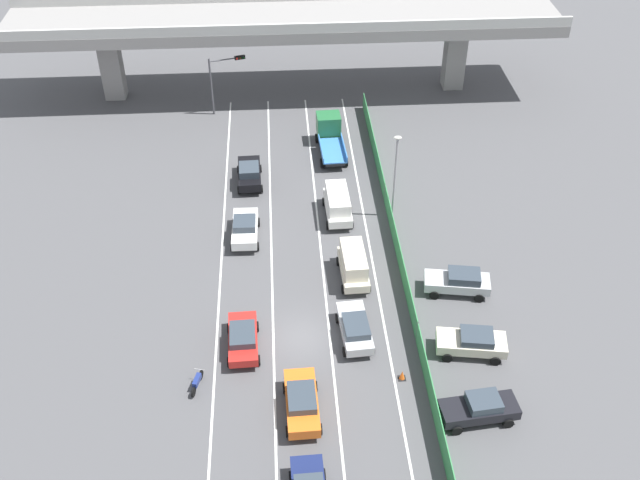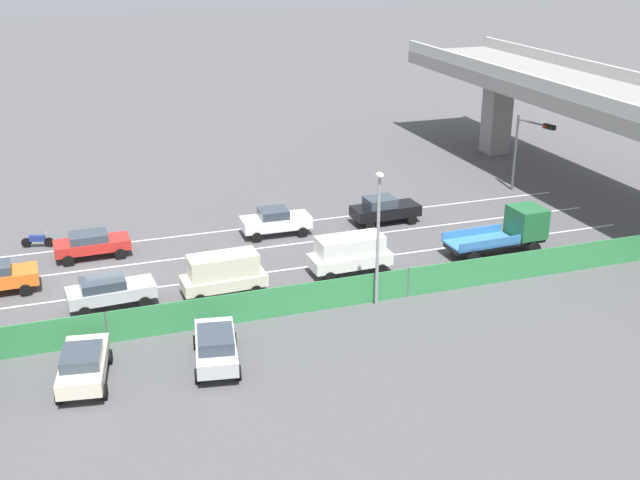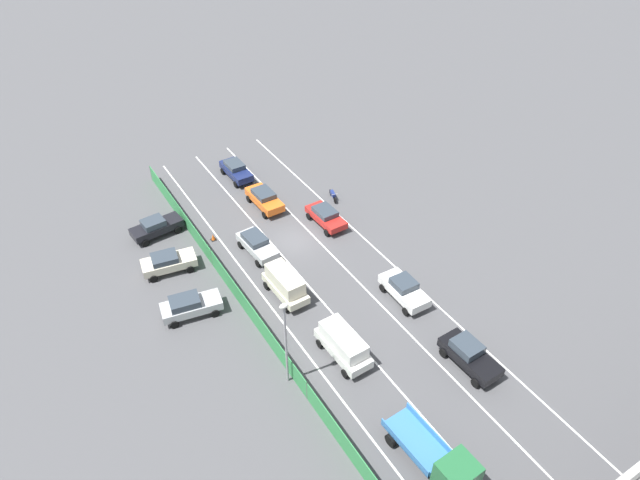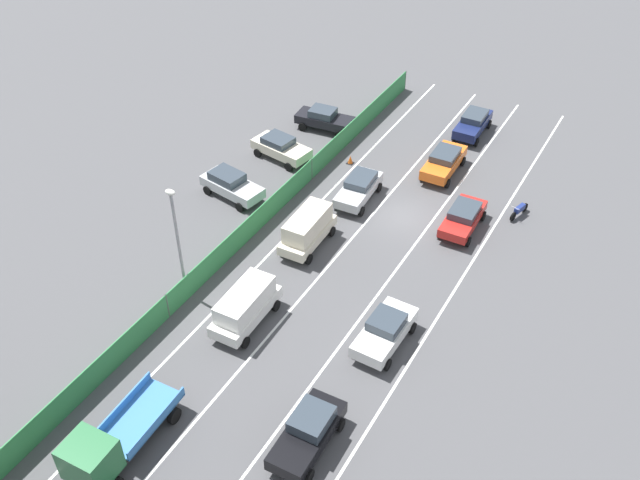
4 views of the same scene
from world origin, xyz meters
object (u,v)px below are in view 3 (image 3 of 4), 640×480
at_px(car_van_white, 343,344).
at_px(street_lamp, 286,336).
at_px(motorcycle, 333,195).
at_px(parked_sedan_dark, 156,227).
at_px(car_sedan_navy, 236,170).
at_px(parked_wagon_silver, 190,305).
at_px(car_taxi_orange, 264,198).
at_px(traffic_cone, 213,237).
at_px(car_sedan_white, 404,289).
at_px(flatbed_truck_blue, 444,465).
at_px(car_sedan_black, 469,355).
at_px(parked_sedan_cream, 168,262).
at_px(car_sedan_red, 326,216).
at_px(car_sedan_silver, 257,244).
at_px(car_van_cream, 285,283).

relative_size(car_van_white, street_lamp, 0.65).
height_order(motorcycle, parked_sedan_dark, parked_sedan_dark).
distance_m(car_sedan_navy, parked_wagon_silver, 19.01).
relative_size(car_taxi_orange, traffic_cone, 7.36).
distance_m(car_sedan_white, flatbed_truck_blue, 14.47).
xyz_separation_m(car_sedan_white, car_sedan_navy, (3.55, -22.44, -0.01)).
bearing_deg(car_sedan_black, car_sedan_white, -92.06).
bearing_deg(street_lamp, parked_sedan_cream, -78.80).
bearing_deg(car_sedan_red, car_van_white, 62.39).
relative_size(car_sedan_silver, parked_sedan_dark, 0.98).
bearing_deg(car_sedan_navy, traffic_cone, 53.60).
xyz_separation_m(car_sedan_silver, parked_sedan_cream, (7.09, -1.69, 0.01)).
xyz_separation_m(parked_sedan_cream, street_lamp, (-2.88, 14.55, 3.37)).
relative_size(car_van_white, motorcycle, 2.40).
distance_m(car_sedan_red, parked_wagon_silver, 15.08).
bearing_deg(street_lamp, car_sedan_white, -169.43).
relative_size(car_van_cream, street_lamp, 0.63).
bearing_deg(motorcycle, car_van_cream, 42.03).
height_order(car_sedan_navy, street_lamp, street_lamp).
xyz_separation_m(car_sedan_white, traffic_cone, (9.55, -14.30, -0.64)).
bearing_deg(car_taxi_orange, car_sedan_red, 122.94).
distance_m(car_van_cream, parked_sedan_cream, 9.99).
height_order(parked_sedan_cream, traffic_cone, parked_sedan_cream).
xyz_separation_m(car_van_white, motorcycle, (-9.71, -16.44, -0.77)).
bearing_deg(street_lamp, car_sedan_navy, -107.45).
bearing_deg(car_sedan_navy, parked_sedan_dark, 26.46).
xyz_separation_m(car_sedan_black, motorcycle, (-2.93, -21.46, -0.50)).
bearing_deg(car_van_cream, parked_wagon_silver, -15.31).
relative_size(car_sedan_white, parked_sedan_cream, 0.97).
height_order(parked_sedan_dark, parked_wagon_silver, parked_wagon_silver).
bearing_deg(parked_wagon_silver, car_sedan_white, 154.59).
bearing_deg(car_van_white, car_taxi_orange, -100.92).
height_order(parked_sedan_dark, traffic_cone, parked_sedan_dark).
distance_m(car_van_cream, street_lamp, 8.55).
height_order(car_sedan_white, flatbed_truck_blue, flatbed_truck_blue).
height_order(car_sedan_black, car_sedan_red, car_sedan_black).
height_order(car_taxi_orange, parked_sedan_dark, parked_sedan_dark).
bearing_deg(car_sedan_silver, parked_sedan_dark, -46.71).
bearing_deg(motorcycle, car_sedan_red, 48.14).
bearing_deg(car_sedan_navy, car_taxi_orange, 91.08).
xyz_separation_m(car_taxi_orange, car_sedan_silver, (3.62, 5.69, -0.02)).
xyz_separation_m(flatbed_truck_blue, parked_sedan_dark, (6.22, -30.06, -0.43)).
relative_size(car_van_cream, parked_sedan_dark, 0.97).
relative_size(car_sedan_red, traffic_cone, 6.92).
bearing_deg(car_van_cream, flatbed_truck_blue, 91.07).
xyz_separation_m(flatbed_truck_blue, street_lamp, (4.06, -10.44, 2.94)).
bearing_deg(car_van_white, car_sedan_silver, -89.97).
xyz_separation_m(car_sedan_red, street_lamp, (11.25, 13.27, 3.41)).
height_order(car_taxi_orange, motorcycle, car_taxi_orange).
height_order(car_sedan_red, car_van_white, car_van_white).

